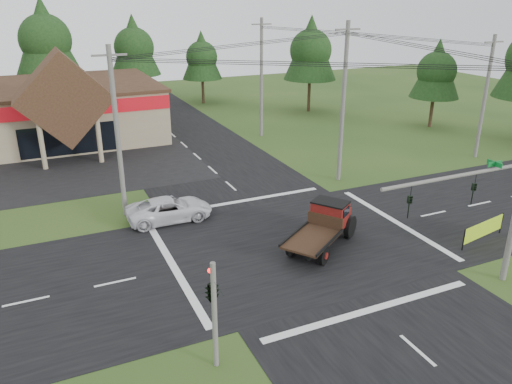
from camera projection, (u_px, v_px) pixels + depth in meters
ground at (296, 244)px, 28.11m from camera, size 120.00×120.00×0.00m
road_ns at (296, 244)px, 28.11m from camera, size 12.00×120.00×0.02m
road_ew at (296, 243)px, 28.11m from camera, size 120.00×12.00×0.02m
parking_apron at (22, 175)px, 38.88m from camera, size 28.00×14.00×0.02m
traffic_signal_mast at (493, 202)px, 22.35m from camera, size 8.12×0.24×7.00m
traffic_signal_corner at (212, 282)px, 17.74m from camera, size 0.53×2.48×4.40m
utility_pole_nw at (117, 133)px, 29.87m from camera, size 2.00×0.30×10.50m
utility_pole_ne at (343, 103)px, 35.80m from camera, size 2.00×0.30×11.50m
utility_pole_far at (485, 97)px, 41.39m from camera, size 2.00×0.30×10.20m
utility_pole_n at (261, 78)px, 47.73m from camera, size 2.00×0.30×11.20m
tree_row_c at (45, 37)px, 55.89m from camera, size 7.28×7.28×13.13m
tree_row_d at (134, 45)px, 61.05m from camera, size 6.16×6.16×11.11m
tree_row_e at (202, 55)px, 62.90m from camera, size 5.04×5.04×9.09m
tree_side_ne at (311, 48)px, 57.74m from camera, size 6.16×6.16×11.11m
tree_side_e_near at (437, 69)px, 51.11m from camera, size 5.04×5.04×9.09m
antique_flatbed_truck at (321, 228)px, 27.30m from camera, size 5.93×5.04×2.39m
roadside_banner at (483, 231)px, 28.12m from camera, size 3.75×0.83×1.30m
white_pickup at (169, 209)px, 30.84m from camera, size 5.29×2.52×1.46m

